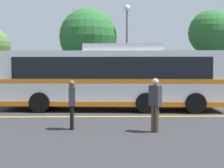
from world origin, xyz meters
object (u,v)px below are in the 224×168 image
Objects in this scene: transit_bus at (112,77)px; parked_car_1 at (10,88)px; street_lamp at (127,34)px; pedestrian_1 at (72,101)px; tree_1 at (211,33)px; tree_0 at (88,37)px; pedestrian_0 at (155,101)px.

transit_bus is 8.38m from parked_car_1.
pedestrian_1 is at bearing -103.47° from street_lamp.
parked_car_1 is 2.36× the size of pedestrian_1.
tree_1 is at bearing -72.08° from parked_car_1.
street_lamp reaches higher than tree_0.
pedestrian_0 is at bearing 72.19° from pedestrian_1.
tree_0 is at bearing -168.21° from tree_1.
pedestrian_0 is (1.33, -5.52, -0.66)m from transit_bus.
parked_car_1 is at bearing -153.31° from tree_0.
transit_bus is 7.45m from street_lamp.
transit_bus is 1.76× the size of tree_0.
tree_1 reaches higher than street_lamp.
transit_bus reaches higher than pedestrian_0.
transit_bus is at bearing 153.26° from pedestrian_0.
tree_1 is (8.40, 9.54, 3.29)m from transit_bus.
parked_car_1 is 16.40m from tree_1.
street_lamp is 2.96m from tree_0.
pedestrian_1 is 0.27× the size of tree_0.
street_lamp is at bearing 158.78° from pedestrian_1.
parked_car_1 is 2.26× the size of pedestrian_0.
parked_car_1 is at bearing -162.87° from tree_1.
transit_bus is at bearing -125.07° from parked_car_1.
street_lamp is 1.02× the size of tree_0.
tree_1 is at bearing -37.61° from transit_bus.
street_lamp is at bearing 140.12° from pedestrian_0.
pedestrian_1 is at bearing -89.76° from tree_0.
pedestrian_0 is 0.27× the size of tree_1.
street_lamp reaches higher than pedestrian_0.
pedestrian_1 is (5.17, -9.88, 0.23)m from parked_car_1.
pedestrian_1 reaches higher than parked_car_1.
tree_0 is (-0.05, 12.45, 3.41)m from pedestrian_1.
tree_0 is at bearing 172.49° from pedestrian_1.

